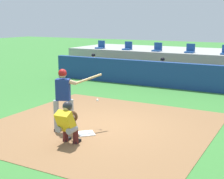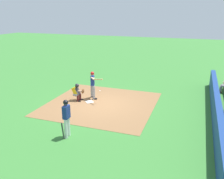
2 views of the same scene
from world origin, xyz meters
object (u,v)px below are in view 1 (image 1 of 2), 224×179
(dugout_player_0, at_px, (92,65))
(stadium_seat_3, at_px, (190,50))
(home_plate, at_px, (86,133))
(batter_at_plate, at_px, (64,96))
(dugout_player_1, at_px, (161,70))
(stadium_seat_0, at_px, (101,46))
(catcher_crouched, at_px, (68,121))
(stadium_seat_1, at_px, (128,47))
(stadium_seat_2, at_px, (157,49))

(dugout_player_0, height_order, stadium_seat_3, stadium_seat_3)
(home_plate, distance_m, batter_at_plate, 1.22)
(dugout_player_1, xyz_separation_m, stadium_seat_3, (0.83, 2.03, 0.86))
(dugout_player_1, height_order, stadium_seat_0, stadium_seat_0)
(dugout_player_1, bearing_deg, dugout_player_0, 180.00)
(dugout_player_1, bearing_deg, home_plate, -84.17)
(dugout_player_0, distance_m, stadium_seat_0, 2.31)
(catcher_crouched, xyz_separation_m, stadium_seat_3, (0.01, 11.00, 0.93))
(batter_at_plate, distance_m, dugout_player_0, 9.23)
(stadium_seat_3, bearing_deg, stadium_seat_1, 180.00)
(catcher_crouched, height_order, stadium_seat_1, stadium_seat_1)
(stadium_seat_0, height_order, stadium_seat_2, same)
(stadium_seat_3, bearing_deg, dugout_player_0, -157.47)
(stadium_seat_2, bearing_deg, home_plate, -79.66)
(batter_at_plate, height_order, stadium_seat_0, stadium_seat_0)
(batter_at_plate, relative_size, stadium_seat_0, 3.76)
(dugout_player_1, height_order, stadium_seat_2, stadium_seat_2)
(home_plate, xyz_separation_m, dugout_player_0, (-4.90, 8.14, 0.65))
(batter_at_plate, height_order, dugout_player_1, batter_at_plate)
(batter_at_plate, relative_size, stadium_seat_1, 3.76)
(dugout_player_1, bearing_deg, stadium_seat_0, 156.77)
(stadium_seat_3, bearing_deg, home_plate, -90.00)
(catcher_crouched, height_order, dugout_player_0, dugout_player_0)
(dugout_player_0, height_order, stadium_seat_0, stadium_seat_0)
(catcher_crouched, relative_size, stadium_seat_2, 3.92)
(catcher_crouched, xyz_separation_m, stadium_seat_0, (-5.56, 11.00, 0.93))
(stadium_seat_2, height_order, stadium_seat_3, same)
(stadium_seat_0, bearing_deg, stadium_seat_2, 0.00)
(home_plate, distance_m, dugout_player_0, 9.53)
(stadium_seat_0, xyz_separation_m, stadium_seat_3, (5.57, 0.00, 0.00))
(batter_at_plate, height_order, dugout_player_0, batter_at_plate)
(dugout_player_0, height_order, dugout_player_1, same)
(batter_at_plate, xyz_separation_m, stadium_seat_1, (-3.03, 10.23, 0.50))
(catcher_crouched, distance_m, stadium_seat_3, 11.04)
(dugout_player_0, bearing_deg, stadium_seat_1, 59.69)
(stadium_seat_0, bearing_deg, stadium_seat_1, 0.00)
(home_plate, xyz_separation_m, batter_at_plate, (-0.68, -0.05, 1.01))
(stadium_seat_0, bearing_deg, stadium_seat_3, 0.00)
(batter_at_plate, xyz_separation_m, dugout_player_0, (-4.22, 8.20, -0.36))
(catcher_crouched, distance_m, stadium_seat_1, 11.65)
(catcher_crouched, relative_size, stadium_seat_1, 3.92)
(dugout_player_0, bearing_deg, dugout_player_1, 0.00)
(home_plate, height_order, dugout_player_1, dugout_player_1)
(stadium_seat_0, height_order, stadium_seat_1, same)
(home_plate, xyz_separation_m, stadium_seat_3, (0.00, 10.18, 1.51))
(stadium_seat_1, distance_m, stadium_seat_2, 1.86)
(catcher_crouched, height_order, dugout_player_1, dugout_player_1)
(dugout_player_0, distance_m, stadium_seat_2, 3.76)
(dugout_player_1, bearing_deg, stadium_seat_2, 116.74)
(batter_at_plate, xyz_separation_m, dugout_player_1, (-0.15, 8.20, -0.36))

